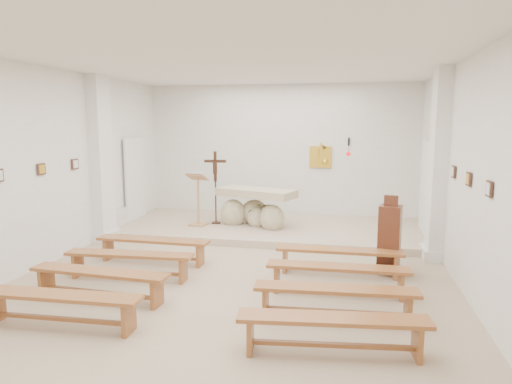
% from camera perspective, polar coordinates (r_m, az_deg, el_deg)
% --- Properties ---
extents(ground, '(7.00, 10.00, 0.00)m').
position_cam_1_polar(ground, '(7.45, -2.99, -11.13)').
color(ground, tan).
rests_on(ground, ground).
extents(wall_left, '(0.02, 10.00, 3.50)m').
position_cam_1_polar(wall_left, '(8.63, -26.17, 2.65)').
color(wall_left, white).
rests_on(wall_left, ground).
extents(wall_right, '(0.02, 10.00, 3.50)m').
position_cam_1_polar(wall_right, '(7.03, 25.59, 1.51)').
color(wall_right, white).
rests_on(wall_right, ground).
extents(wall_back, '(7.00, 0.02, 3.50)m').
position_cam_1_polar(wall_back, '(11.93, 3.02, 4.95)').
color(wall_back, white).
rests_on(wall_back, ground).
extents(ceiling, '(7.00, 10.00, 0.02)m').
position_cam_1_polar(ceiling, '(7.08, -3.23, 16.52)').
color(ceiling, silver).
rests_on(ceiling, wall_back).
extents(sanctuary_platform, '(6.98, 3.00, 0.15)m').
position_cam_1_polar(sanctuary_platform, '(10.72, 1.74, -4.53)').
color(sanctuary_platform, '#C1AC95').
rests_on(sanctuary_platform, ground).
extents(pilaster_left, '(0.26, 0.55, 3.50)m').
position_cam_1_polar(pilaster_left, '(10.21, -18.77, 3.88)').
color(pilaster_left, white).
rests_on(pilaster_left, ground).
extents(pilaster_right, '(0.26, 0.55, 3.50)m').
position_cam_1_polar(pilaster_right, '(8.95, 21.82, 3.11)').
color(pilaster_right, white).
rests_on(pilaster_right, ground).
extents(gold_wall_relief, '(0.55, 0.04, 0.55)m').
position_cam_1_polar(gold_wall_relief, '(11.79, 8.06, 4.35)').
color(gold_wall_relief, gold).
rests_on(gold_wall_relief, wall_back).
extents(sanctuary_lamp, '(0.11, 0.36, 0.44)m').
position_cam_1_polar(sanctuary_lamp, '(11.51, 11.48, 4.95)').
color(sanctuary_lamp, black).
rests_on(sanctuary_lamp, wall_back).
extents(station_frame_left_mid, '(0.03, 0.20, 0.20)m').
position_cam_1_polar(station_frame_left_mid, '(8.77, -25.26, 2.60)').
color(station_frame_left_mid, '#44291E').
rests_on(station_frame_left_mid, wall_left).
extents(station_frame_left_rear, '(0.03, 0.20, 0.20)m').
position_cam_1_polar(station_frame_left_rear, '(9.59, -21.69, 3.26)').
color(station_frame_left_rear, '#44291E').
rests_on(station_frame_left_rear, wall_left).
extents(station_frame_right_front, '(0.03, 0.20, 0.20)m').
position_cam_1_polar(station_frame_right_front, '(6.26, 27.12, 0.35)').
color(station_frame_right_front, '#44291E').
rests_on(station_frame_right_front, wall_right).
extents(station_frame_right_mid, '(0.03, 0.20, 0.20)m').
position_cam_1_polar(station_frame_right_mid, '(7.22, 25.05, 1.48)').
color(station_frame_right_mid, '#44291E').
rests_on(station_frame_right_mid, wall_right).
extents(station_frame_right_rear, '(0.03, 0.20, 0.20)m').
position_cam_1_polar(station_frame_right_rear, '(8.19, 23.46, 2.34)').
color(station_frame_right_rear, '#44291E').
rests_on(station_frame_right_rear, wall_right).
extents(radiator_left, '(0.10, 0.85, 0.52)m').
position_cam_1_polar(radiator_left, '(11.05, -16.84, -3.46)').
color(radiator_left, silver).
rests_on(radiator_left, ground).
extents(radiator_right, '(0.10, 0.85, 0.52)m').
position_cam_1_polar(radiator_right, '(9.88, 20.97, -5.09)').
color(radiator_right, silver).
rests_on(radiator_right, ground).
extents(altar, '(1.96, 1.28, 0.94)m').
position_cam_1_polar(altar, '(10.60, -0.10, -2.26)').
color(altar, beige).
rests_on(altar, sanctuary_platform).
extents(lectern, '(0.50, 0.44, 1.26)m').
position_cam_1_polar(lectern, '(10.63, -7.28, -0.88)').
color(lectern, tan).
rests_on(lectern, sanctuary_platform).
extents(crucifix_stand, '(0.52, 0.22, 1.71)m').
position_cam_1_polar(crucifix_stand, '(10.74, -5.09, 1.24)').
color(crucifix_stand, '#341B10').
rests_on(crucifix_stand, sanctuary_platform).
extents(potted_plant, '(0.60, 0.59, 0.51)m').
position_cam_1_polar(potted_plant, '(10.65, 0.06, -2.80)').
color(potted_plant, '#2F5221').
rests_on(potted_plant, sanctuary_platform).
extents(donation_pedestal, '(0.42, 0.42, 1.32)m').
position_cam_1_polar(donation_pedestal, '(8.07, 16.34, -5.59)').
color(donation_pedestal, '#592819').
rests_on(donation_pedestal, ground).
extents(bench_left_front, '(2.09, 0.38, 0.44)m').
position_cam_1_polar(bench_left_front, '(8.52, -12.76, -6.45)').
color(bench_left_front, brown).
rests_on(bench_left_front, ground).
extents(bench_right_front, '(2.09, 0.35, 0.44)m').
position_cam_1_polar(bench_right_front, '(7.79, 10.35, -7.81)').
color(bench_right_front, brown).
rests_on(bench_right_front, ground).
extents(bench_left_second, '(2.10, 0.45, 0.44)m').
position_cam_1_polar(bench_left_second, '(7.73, -15.55, -8.11)').
color(bench_left_second, brown).
rests_on(bench_left_second, ground).
extents(bench_right_second, '(2.09, 0.38, 0.44)m').
position_cam_1_polar(bench_right_second, '(6.92, 10.16, -9.92)').
color(bench_right_second, brown).
rests_on(bench_right_second, ground).
extents(bench_left_third, '(2.10, 0.46, 0.44)m').
position_cam_1_polar(bench_left_third, '(6.98, -19.00, -10.12)').
color(bench_left_third, brown).
rests_on(bench_left_third, ground).
extents(bench_right_third, '(2.11, 0.47, 0.44)m').
position_cam_1_polar(bench_right_third, '(6.07, 9.92, -12.63)').
color(bench_right_third, brown).
rests_on(bench_right_third, ground).
extents(bench_left_fourth, '(2.10, 0.40, 0.44)m').
position_cam_1_polar(bench_left_fourth, '(6.26, -23.31, -12.54)').
color(bench_left_fourth, brown).
rests_on(bench_left_fourth, ground).
extents(bench_right_fourth, '(2.11, 0.57, 0.44)m').
position_cam_1_polar(bench_right_fourth, '(5.23, 9.58, -16.22)').
color(bench_right_fourth, brown).
rests_on(bench_right_fourth, ground).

